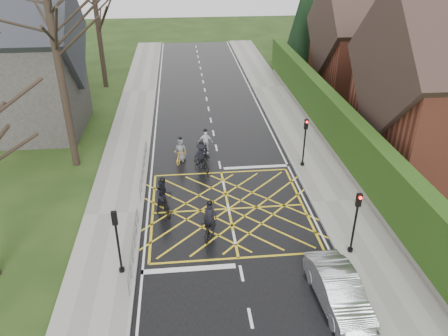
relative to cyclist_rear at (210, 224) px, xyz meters
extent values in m
plane|color=black|center=(1.13, 2.11, -0.62)|extent=(120.00, 120.00, 0.00)
cube|color=black|center=(1.13, 2.11, -0.61)|extent=(9.00, 80.00, 0.01)
cube|color=gray|center=(7.13, 2.11, -0.54)|extent=(3.00, 80.00, 0.15)
cube|color=gray|center=(-4.87, 2.11, -0.54)|extent=(3.00, 80.00, 0.15)
cube|color=slate|center=(8.88, 8.11, -0.27)|extent=(0.50, 38.00, 0.70)
cube|color=#1C390F|center=(8.88, 8.11, 1.48)|extent=(0.90, 38.00, 2.80)
cube|color=brown|center=(15.88, 20.11, 2.38)|extent=(9.00, 8.00, 6.00)
cube|color=#33241E|center=(15.88, 20.11, 5.28)|extent=(9.80, 8.80, 8.80)
cylinder|color=black|center=(11.88, 28.11, -0.02)|extent=(0.50, 0.50, 1.20)
cone|color=black|center=(11.88, 28.11, 4.38)|extent=(4.60, 4.60, 10.00)
cube|color=#2D2B28|center=(-12.37, 14.11, 2.88)|extent=(8.00, 7.00, 7.00)
cube|color=#26282D|center=(-12.37, 14.11, 6.28)|extent=(8.80, 7.80, 7.80)
cylinder|color=black|center=(-7.87, 8.11, 4.88)|extent=(0.44, 0.44, 11.00)
cylinder|color=black|center=(-8.87, 16.11, 5.38)|extent=(0.44, 0.44, 12.00)
cylinder|color=black|center=(-8.17, 24.11, 4.38)|extent=(0.44, 0.44, 10.00)
cylinder|color=slate|center=(-3.52, -1.39, 0.38)|extent=(0.05, 5.00, 0.05)
cylinder|color=slate|center=(-3.52, -1.39, -0.07)|extent=(0.04, 5.00, 0.04)
cylinder|color=slate|center=(-3.52, -3.89, -0.12)|extent=(0.04, 0.04, 1.00)
cylinder|color=slate|center=(-3.52, 1.11, -0.12)|extent=(0.04, 0.04, 1.00)
cylinder|color=slate|center=(-3.52, 6.11, 0.38)|extent=(0.05, 6.00, 0.05)
cylinder|color=slate|center=(-3.52, 6.11, -0.07)|extent=(0.04, 6.00, 0.04)
cylinder|color=slate|center=(-3.52, 3.11, -0.12)|extent=(0.04, 0.04, 1.00)
cylinder|color=slate|center=(-3.52, 9.11, -0.12)|extent=(0.04, 0.04, 1.00)
cylinder|color=black|center=(6.23, 6.31, 0.88)|extent=(0.10, 0.10, 3.00)
cylinder|color=black|center=(6.23, 6.31, -0.47)|extent=(0.24, 0.24, 0.30)
cube|color=black|center=(6.23, 6.31, 2.28)|extent=(0.22, 0.16, 0.62)
sphere|color=#FF0C0C|center=(6.23, 6.19, 2.46)|extent=(0.14, 0.14, 0.14)
cylinder|color=black|center=(6.23, -2.09, 0.88)|extent=(0.10, 0.10, 3.00)
cylinder|color=black|center=(6.23, -2.09, -0.47)|extent=(0.24, 0.24, 0.30)
cube|color=black|center=(6.23, -2.09, 2.28)|extent=(0.22, 0.16, 0.62)
sphere|color=#FF0C0C|center=(6.23, -2.21, 2.46)|extent=(0.14, 0.14, 0.14)
cylinder|color=black|center=(-3.97, -2.39, 0.88)|extent=(0.10, 0.10, 3.00)
cylinder|color=black|center=(-3.97, -2.39, -0.47)|extent=(0.24, 0.24, 0.30)
cube|color=black|center=(-3.97, -2.39, 2.28)|extent=(0.22, 0.16, 0.62)
sphere|color=#FF0C0C|center=(-3.97, -2.27, 2.46)|extent=(0.14, 0.14, 0.14)
imported|color=black|center=(0.00, -0.03, -0.10)|extent=(1.16, 2.07, 1.03)
imported|color=black|center=(0.00, 0.07, 0.26)|extent=(0.72, 0.57, 1.75)
sphere|color=black|center=(0.00, 0.07, 1.15)|extent=(0.27, 0.27, 0.27)
imported|color=black|center=(-2.24, 2.15, -0.01)|extent=(1.23, 2.12, 1.23)
imported|color=black|center=(-2.24, 2.25, 0.32)|extent=(1.10, 0.98, 1.88)
sphere|color=black|center=(-2.24, 2.25, 1.28)|extent=(0.29, 0.29, 0.29)
imported|color=black|center=(-0.02, 6.75, -0.12)|extent=(1.38, 2.01, 1.00)
imported|color=black|center=(-0.02, 6.85, 0.23)|extent=(1.26, 1.02, 1.70)
sphere|color=black|center=(-0.02, 6.85, 1.10)|extent=(0.27, 0.27, 0.27)
imported|color=black|center=(0.36, 8.81, -0.09)|extent=(0.66, 1.79, 1.05)
imported|color=silver|center=(0.36, 8.91, 0.19)|extent=(0.98, 0.48, 1.61)
sphere|color=black|center=(0.36, 8.91, 1.01)|extent=(0.25, 0.25, 0.25)
imported|color=orange|center=(-1.28, 7.90, -0.17)|extent=(1.05, 1.81, 0.90)
imported|color=#55585C|center=(-1.28, 8.00, 0.14)|extent=(0.85, 0.68, 1.53)
sphere|color=black|center=(-1.28, 8.00, 0.93)|extent=(0.24, 0.24, 0.24)
imported|color=silver|center=(4.63, -4.98, 0.08)|extent=(1.74, 4.31, 1.39)
camera|label=1|loc=(-1.08, -17.10, 12.30)|focal=35.00mm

